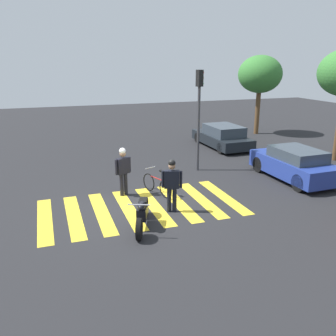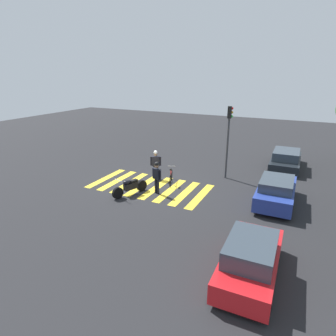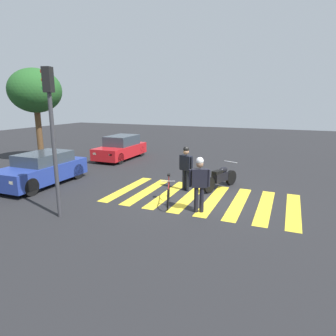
{
  "view_description": "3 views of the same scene",
  "coord_description": "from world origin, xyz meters",
  "views": [
    {
      "loc": [
        11.12,
        -2.87,
        4.84
      ],
      "look_at": [
        -0.21,
        1.04,
        1.25
      ],
      "focal_mm": 38.53,
      "sensor_mm": 36.0,
      "label": 1
    },
    {
      "loc": [
        13.54,
        7.84,
        6.34
      ],
      "look_at": [
        -0.13,
        1.14,
        1.26
      ],
      "focal_mm": 30.78,
      "sensor_mm": 36.0,
      "label": 2
    },
    {
      "loc": [
        -9.94,
        -2.84,
        3.52
      ],
      "look_at": [
        0.28,
        1.46,
        0.96
      ],
      "focal_mm": 31.14,
      "sensor_mm": 36.0,
      "label": 3
    }
  ],
  "objects": [
    {
      "name": "traffic_light_pole",
      "position": [
        -3.4,
        3.59,
        2.98
      ],
      "size": [
        0.29,
        0.35,
        4.45
      ],
      "color": "#38383D",
      "rests_on": "ground_plane"
    },
    {
      "name": "officer_by_motorcycle",
      "position": [
        -1.35,
        -0.3,
        1.05
      ],
      "size": [
        0.37,
        0.63,
        1.81
      ],
      "color": "black",
      "rests_on": "ground_plane"
    },
    {
      "name": "officer_on_foot",
      "position": [
        0.69,
        0.87,
        1.05
      ],
      "size": [
        0.36,
        0.64,
        1.81
      ],
      "color": "black",
      "rests_on": "ground_plane"
    },
    {
      "name": "car_blue_hatchback",
      "position": [
        -0.85,
        6.85,
        0.66
      ],
      "size": [
        4.0,
        1.79,
        1.36
      ],
      "color": "black",
      "rests_on": "ground_plane"
    },
    {
      "name": "car_red_convertible",
      "position": [
        5.38,
        6.78,
        0.68
      ],
      "size": [
        3.95,
        1.72,
        1.43
      ],
      "color": "black",
      "rests_on": "ground_plane"
    },
    {
      "name": "leaning_bicycle",
      "position": [
        -1.03,
        0.89,
        0.38
      ],
      "size": [
        1.61,
        0.68,
        1.0
      ],
      "color": "black",
      "rests_on": "ground_plane"
    },
    {
      "name": "ground_plane",
      "position": [
        0.0,
        0.0,
        0.0
      ],
      "size": [
        60.0,
        60.0,
        0.0
      ],
      "primitive_type": "plane",
      "color": "#232326"
    },
    {
      "name": "street_tree_far",
      "position": [
        2.94,
        10.82,
        4.06
      ],
      "size": [
        2.93,
        2.93,
        5.35
      ],
      "color": "brown",
      "rests_on": "ground_plane"
    },
    {
      "name": "crosswalk_stripes",
      "position": [
        0.0,
        0.0,
        0.0
      ],
      "size": [
        3.59,
        6.75,
        0.01
      ],
      "color": "yellow",
      "rests_on": "ground_plane"
    },
    {
      "name": "police_motorcycle",
      "position": [
        1.48,
        -0.35,
        0.46
      ],
      "size": [
        2.1,
        1.03,
        1.03
      ],
      "color": "black",
      "rests_on": "ground_plane"
    }
  ]
}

